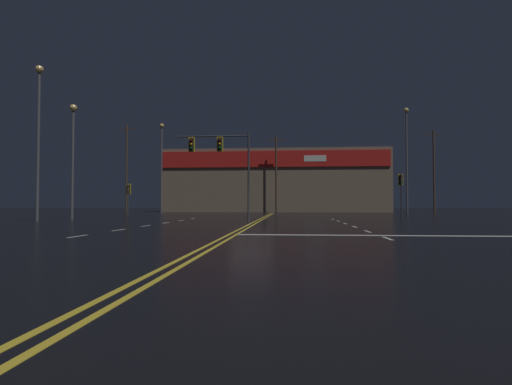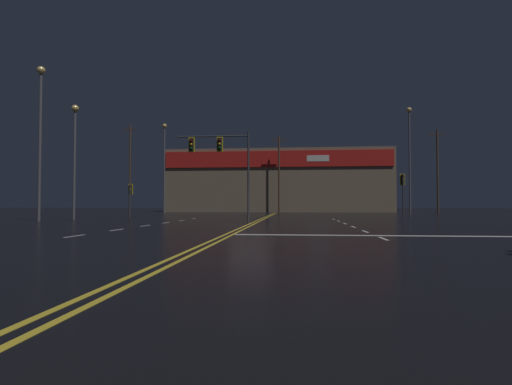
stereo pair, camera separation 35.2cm
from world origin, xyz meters
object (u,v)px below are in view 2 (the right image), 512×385
Objects in this scene: traffic_signal_corner_northeast at (403,185)px; streetlight_median_approach at (164,158)px; traffic_signal_median at (220,153)px; traffic_signal_corner_northwest at (130,193)px; streetlight_far_left at (410,148)px; streetlight_near_left at (75,146)px; streetlight_near_right at (40,124)px.

traffic_signal_corner_northeast is 0.33× the size of streetlight_median_approach.
traffic_signal_corner_northeast is (14.15, 9.49, -1.73)m from traffic_signal_median.
streetlight_far_left is at bearing 21.69° from traffic_signal_corner_northwest.
streetlight_near_left is 20.07m from streetlight_median_approach.
traffic_signal_corner_northeast is 30.22m from streetlight_median_approach.
streetlight_far_left is at bearing -4.86° from streetlight_median_approach.
traffic_signal_corner_northwest is at bearing -158.31° from streetlight_far_left.
streetlight_near_right is (-2.64, -9.49, 4.62)m from traffic_signal_corner_northwest.
streetlight_far_left is at bearing 50.05° from traffic_signal_median.
streetlight_near_left reaches higher than traffic_signal_corner_northeast.
traffic_signal_corner_northeast is 13.69m from streetlight_far_left.
traffic_signal_corner_northwest is 14.84m from streetlight_median_approach.
traffic_signal_median is 1.91× the size of traffic_signal_corner_northwest.
streetlight_near_right is (-27.25, -8.69, 4.09)m from traffic_signal_corner_northeast.
streetlight_near_right is at bearing -162.31° from traffic_signal_corner_northeast.
streetlight_median_approach is at bearing 95.79° from traffic_signal_corner_northwest.
streetlight_median_approach is 30.12m from streetlight_far_left.
streetlight_near_right reaches higher than traffic_signal_corner_northwest.
streetlight_near_left is (-2.02, -6.08, 3.57)m from traffic_signal_corner_northwest.
traffic_signal_median is 28.42m from streetlight_far_left.
traffic_signal_median is at bearing -129.95° from streetlight_far_left.
streetlight_near_left is (-26.63, -5.29, 3.03)m from traffic_signal_corner_northeast.
streetlight_median_approach reaches higher than streetlight_near_right.
streetlight_near_right reaches higher than streetlight_near_left.
traffic_signal_median is 0.51× the size of streetlight_median_approach.
streetlight_near_left reaches higher than traffic_signal_corner_northwest.
traffic_signal_corner_northeast is 0.42× the size of streetlight_near_left.
streetlight_median_approach is (-11.87, 24.21, 2.67)m from traffic_signal_median.
traffic_signal_corner_northeast is at bearing 17.69° from streetlight_near_right.
traffic_signal_median is 0.54× the size of streetlight_near_right.
traffic_signal_corner_northwest is at bearing 71.64° from streetlight_near_left.
traffic_signal_corner_northwest is 0.25× the size of streetlight_far_left.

